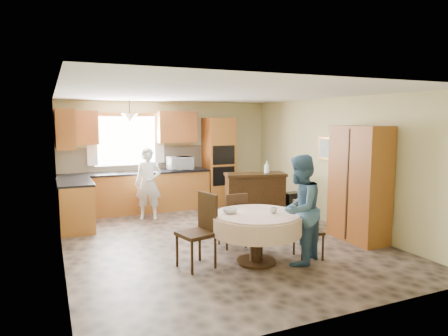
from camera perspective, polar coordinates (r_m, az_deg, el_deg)
floor at (r=7.03m, az=-0.79°, el=-10.27°), size 5.00×6.00×0.01m
ceiling at (r=6.73m, az=-0.82°, el=10.51°), size 5.00×6.00×0.01m
wall_back at (r=9.59m, az=-7.85°, el=1.90°), size 5.00×0.02×2.50m
wall_front at (r=4.21m, az=15.46°, el=-4.69°), size 5.00×0.02×2.50m
wall_left at (r=6.24m, az=-22.45°, el=-1.24°), size 0.02×6.00×2.50m
wall_right at (r=8.08m, az=15.75°, el=0.78°), size 0.02×6.00×2.50m
window at (r=9.32m, az=-13.78°, el=3.78°), size 1.40×0.03×1.10m
curtain_left at (r=9.16m, az=-18.36°, el=3.89°), size 0.22×0.02×1.15m
curtain_right at (r=9.43m, az=-9.23°, el=4.23°), size 0.22×0.02×1.15m
base_cab_back at (r=9.21m, az=-12.34°, el=-3.49°), size 3.30×0.60×0.88m
counter_back at (r=9.13m, az=-12.42°, el=-0.65°), size 3.30×0.64×0.04m
base_cab_left at (r=8.16m, az=-20.42°, el=-5.10°), size 0.60×1.20×0.88m
counter_left at (r=8.08m, az=-20.55°, el=-1.91°), size 0.64×1.20×0.04m
backsplash at (r=9.39m, az=-12.82°, el=1.26°), size 3.30×0.02×0.55m
wall_cab_left at (r=9.04m, az=-20.27°, el=5.43°), size 0.85×0.33×0.72m
wall_cab_right at (r=9.44m, az=-6.76°, el=5.86°), size 0.90×0.33×0.72m
wall_cab_side at (r=7.99m, az=-21.83°, el=5.22°), size 0.33×1.20×0.72m
oven_tower at (r=9.70m, az=-0.78°, el=0.90°), size 0.66×0.62×2.12m
oven_upper at (r=9.39m, az=-0.02°, el=1.87°), size 0.56×0.01×0.45m
oven_lower at (r=9.45m, az=-0.02°, el=-1.16°), size 0.56×0.01×0.45m
pendant at (r=8.83m, az=-13.33°, el=7.01°), size 0.36×0.36×0.18m
sideboard at (r=8.47m, az=4.44°, el=-4.17°), size 1.35×0.83×0.90m
space_heater at (r=8.86m, az=9.74°, el=-5.07°), size 0.38×0.28×0.50m
cupboard at (r=7.22m, az=18.76°, el=-2.14°), size 0.52×1.03×1.98m
dining_table at (r=5.84m, az=4.66°, el=-8.03°), size 1.30×1.30×0.74m
chair_left at (r=5.70m, az=-3.32°, el=-8.35°), size 0.55×0.55×1.05m
chair_back at (r=6.53m, az=1.46°, el=-7.08°), size 0.40×0.40×0.90m
chair_right at (r=6.17m, az=11.38°, el=-8.22°), size 0.45×0.45×0.87m
framed_picture at (r=8.21m, az=14.59°, el=2.71°), size 0.06×0.56×0.46m
microwave at (r=9.32m, az=-6.29°, el=0.68°), size 0.58×0.42×0.30m
person_sink at (r=8.50m, az=-10.75°, el=-2.19°), size 0.64×0.53×1.50m
person_dining at (r=5.86m, az=10.75°, el=-5.87°), size 0.97×0.93×1.59m
bowl_sideboard at (r=8.25m, az=2.51°, el=-1.11°), size 0.25×0.25×0.05m
bottle_sideboard at (r=8.51m, az=6.13°, el=-0.03°), size 0.14×0.14×0.30m
cup_table at (r=5.81m, az=7.08°, el=-6.02°), size 0.14×0.14×0.09m
bowl_table at (r=5.78m, az=0.85°, el=-6.14°), size 0.25×0.25×0.07m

